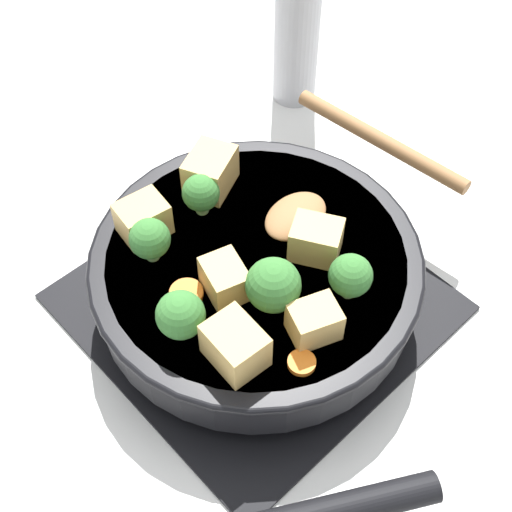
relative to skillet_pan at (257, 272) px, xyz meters
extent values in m
plane|color=silver|center=(0.00, 0.00, -0.05)|extent=(2.40, 2.40, 0.00)
cube|color=black|center=(0.00, 0.00, -0.05)|extent=(0.31, 0.31, 0.01)
torus|color=black|center=(0.00, 0.00, -0.03)|extent=(0.24, 0.24, 0.01)
cube|color=black|center=(0.00, 0.00, -0.03)|extent=(0.01, 0.23, 0.01)
cube|color=black|center=(0.00, 0.00, -0.03)|extent=(0.23, 0.01, 0.01)
cylinder|color=black|center=(0.00, 0.00, 0.00)|extent=(0.30, 0.30, 0.05)
cylinder|color=brown|center=(0.00, 0.00, 0.00)|extent=(0.27, 0.27, 0.04)
torus|color=black|center=(0.00, 0.00, 0.02)|extent=(0.31, 0.31, 0.01)
cylinder|color=black|center=(0.11, 0.20, 0.01)|extent=(0.15, 0.10, 0.02)
ellipsoid|color=olive|center=(-0.06, -0.01, 0.03)|extent=(0.07, 0.05, 0.01)
cylinder|color=olive|center=(-0.19, -0.02, 0.03)|extent=(0.03, 0.20, 0.02)
cube|color=tan|center=(-0.03, -0.10, 0.04)|extent=(0.06, 0.06, 0.04)
cube|color=tan|center=(0.02, 0.09, 0.04)|extent=(0.05, 0.04, 0.03)
cube|color=tan|center=(0.04, 0.01, 0.04)|extent=(0.04, 0.05, 0.03)
cube|color=tan|center=(0.08, 0.06, 0.04)|extent=(0.04, 0.05, 0.04)
cube|color=tan|center=(-0.04, 0.03, 0.04)|extent=(0.05, 0.06, 0.03)
cube|color=tan|center=(0.05, -0.09, 0.04)|extent=(0.05, 0.04, 0.03)
cylinder|color=#709956|center=(0.10, 0.02, 0.03)|extent=(0.01, 0.01, 0.01)
sphere|color=#387533|center=(0.10, 0.02, 0.05)|extent=(0.04, 0.04, 0.04)
cylinder|color=#709956|center=(-0.03, 0.08, 0.03)|extent=(0.01, 0.01, 0.01)
sphere|color=#387533|center=(-0.03, 0.08, 0.05)|extent=(0.04, 0.04, 0.04)
cylinder|color=#709956|center=(0.07, -0.07, 0.03)|extent=(0.01, 0.01, 0.01)
sphere|color=#387533|center=(0.07, -0.07, 0.05)|extent=(0.04, 0.04, 0.04)
cylinder|color=#709956|center=(0.02, 0.05, 0.03)|extent=(0.01, 0.01, 0.01)
sphere|color=#387533|center=(0.02, 0.05, 0.05)|extent=(0.05, 0.05, 0.05)
cylinder|color=#709956|center=(0.00, -0.08, 0.03)|extent=(0.01, 0.01, 0.01)
sphere|color=#387533|center=(0.00, -0.08, 0.05)|extent=(0.04, 0.04, 0.04)
cylinder|color=orange|center=(0.05, 0.10, 0.02)|extent=(0.02, 0.02, 0.01)
cylinder|color=orange|center=(0.07, -0.01, 0.02)|extent=(0.03, 0.03, 0.01)
cylinder|color=#B2B2B7|center=(-0.25, -0.20, 0.04)|extent=(0.05, 0.05, 0.20)
camera|label=1|loc=(0.27, 0.28, 0.53)|focal=50.00mm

